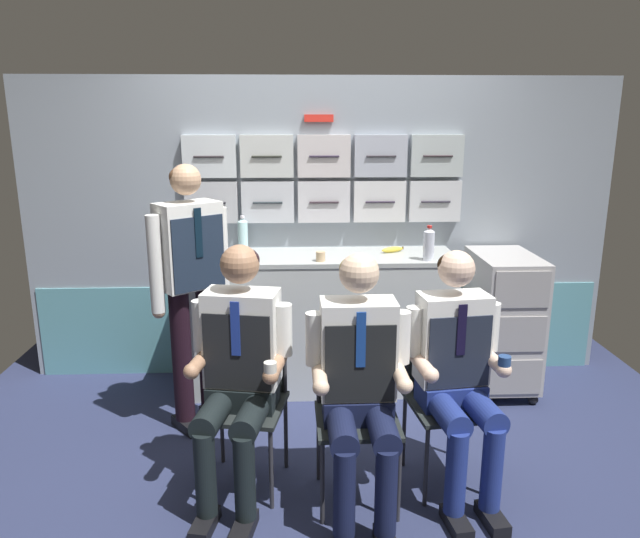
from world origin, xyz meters
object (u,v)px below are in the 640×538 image
object	(u,v)px
folding_chair_right	(355,395)
crew_member_by_counter	(458,366)
espresso_cup_small	(321,256)
folding_chair_by_counter	(444,382)
service_trolley	(502,318)
water_bottle_blue_cap	(429,244)
folding_chair_left	(248,384)
crew_member_right	(360,376)
crew_member_standing	(191,277)
crew_member_left	(238,363)
snack_banana	(392,250)

from	to	relation	value
folding_chair_right	crew_member_by_counter	distance (m)	0.53
espresso_cup_small	folding_chair_by_counter	bearing A→B (deg)	-56.71
service_trolley	water_bottle_blue_cap	size ratio (longest dim) A/B	4.16
folding_chair_left	espresso_cup_small	world-z (taller)	espresso_cup_small
folding_chair_right	crew_member_by_counter	world-z (taller)	crew_member_by_counter
folding_chair_by_counter	espresso_cup_small	size ratio (longest dim) A/B	13.29
water_bottle_blue_cap	espresso_cup_small	distance (m)	0.71
crew_member_right	crew_member_standing	xyz separation A→B (m)	(-0.91, 0.88, 0.25)
folding_chair_by_counter	water_bottle_blue_cap	size ratio (longest dim) A/B	3.65
crew_member_left	crew_member_right	xyz separation A→B (m)	(0.58, -0.16, -0.01)
folding_chair_left	crew_member_left	size ratio (longest dim) A/B	0.66
crew_member_left	crew_member_by_counter	distance (m)	1.08
folding_chair_right	water_bottle_blue_cap	bearing A→B (deg)	61.26
folding_chair_left	crew_member_left	xyz separation A→B (m)	(-0.03, -0.16, 0.18)
water_bottle_blue_cap	folding_chair_left	bearing A→B (deg)	-141.25
crew_member_standing	folding_chair_left	bearing A→B (deg)	-57.25
folding_chair_by_counter	crew_member_by_counter	bearing A→B (deg)	-82.67
service_trolley	crew_member_left	xyz separation A→B (m)	(-1.71, -1.15, 0.19)
service_trolley	crew_member_right	size ratio (longest dim) A/B	0.76
folding_chair_by_counter	snack_banana	size ratio (longest dim) A/B	4.93
folding_chair_left	espresso_cup_small	xyz separation A→B (m)	(0.42, 0.91, 0.47)
folding_chair_left	crew_member_standing	size ratio (longest dim) A/B	0.52
crew_member_by_counter	crew_member_standing	size ratio (longest dim) A/B	0.77
folding_chair_left	crew_member_right	distance (m)	0.66
service_trolley	folding_chair_by_counter	distance (m)	1.21
crew_member_standing	snack_banana	xyz separation A→B (m)	(1.29, 0.58, 0.03)
service_trolley	crew_member_left	bearing A→B (deg)	-146.06
folding_chair_right	folding_chair_by_counter	bearing A→B (deg)	15.39
folding_chair_left	water_bottle_blue_cap	distance (m)	1.54
crew_member_left	crew_member_standing	size ratio (longest dim) A/B	0.79
crew_member_by_counter	crew_member_right	bearing A→B (deg)	-165.25
crew_member_left	folding_chair_left	bearing A→B (deg)	79.56
folding_chair_right	espresso_cup_small	distance (m)	1.17
crew_member_by_counter	snack_banana	bearing A→B (deg)	95.13
espresso_cup_small	snack_banana	world-z (taller)	espresso_cup_small
water_bottle_blue_cap	snack_banana	size ratio (longest dim) A/B	1.35
espresso_cup_small	snack_banana	bearing A→B (deg)	25.09
crew_member_by_counter	water_bottle_blue_cap	size ratio (longest dim) A/B	5.38
service_trolley	snack_banana	distance (m)	0.90
crew_member_left	folding_chair_by_counter	xyz separation A→B (m)	(1.06, 0.14, -0.18)
folding_chair_by_counter	espresso_cup_small	distance (m)	1.21
crew_member_left	service_trolley	bearing A→B (deg)	33.94
espresso_cup_small	crew_member_left	bearing A→B (deg)	-112.76
service_trolley	espresso_cup_small	distance (m)	1.36
crew_member_by_counter	snack_banana	size ratio (longest dim) A/B	7.25
folding_chair_right	folding_chair_left	bearing A→B (deg)	164.42
crew_member_by_counter	espresso_cup_small	distance (m)	1.30
crew_member_by_counter	crew_member_standing	distance (m)	1.62
folding_chair_left	folding_chair_right	xyz separation A→B (m)	(0.55, -0.15, 0.00)
folding_chair_left	crew_member_standing	bearing A→B (deg)	122.75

